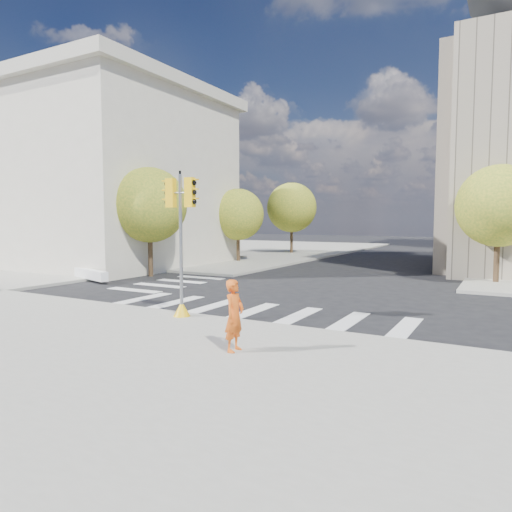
{
  "coord_description": "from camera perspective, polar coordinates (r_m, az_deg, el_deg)",
  "views": [
    {
      "loc": [
        8.0,
        -16.46,
        3.33
      ],
      "look_at": [
        0.42,
        -2.8,
        2.1
      ],
      "focal_mm": 32.0,
      "sensor_mm": 36.0,
      "label": 1
    }
  ],
  "objects": [
    {
      "name": "tree_re_far",
      "position": [
        50.46,
        28.57,
        4.57
      ],
      "size": [
        4.0,
        4.0,
        5.88
      ],
      "color": "#382616",
      "rests_on": "ground"
    },
    {
      "name": "traffic_signal",
      "position": [
        15.18,
        -9.35,
        0.12
      ],
      "size": [
        1.07,
        0.56,
        4.78
      ],
      "rotation": [
        0.0,
        0.0,
        0.03
      ],
      "color": "#EDB30C",
      "rests_on": "sidewalk_near"
    },
    {
      "name": "tree_lw_near",
      "position": [
        27.6,
        -13.16,
        6.2
      ],
      "size": [
        4.4,
        4.4,
        6.41
      ],
      "color": "#382616",
      "rests_on": "ground"
    },
    {
      "name": "sidewalk_near",
      "position": [
        10.22,
        -26.08,
        -14.54
      ],
      "size": [
        30.0,
        14.0,
        0.15
      ],
      "primitive_type": "cube",
      "color": "gray",
      "rests_on": "ground"
    },
    {
      "name": "sidewalk_far_left",
      "position": [
        50.97,
        -4.36,
        0.84
      ],
      "size": [
        28.0,
        40.0,
        0.15
      ],
      "primitive_type": "cube",
      "color": "gray",
      "rests_on": "ground"
    },
    {
      "name": "tree_re_near",
      "position": [
        26.47,
        28.08,
        5.54
      ],
      "size": [
        4.2,
        4.2,
        6.16
      ],
      "color": "#382616",
      "rests_on": "ground"
    },
    {
      "name": "ground",
      "position": [
        18.6,
        3.07,
        -5.81
      ],
      "size": [
        160.0,
        160.0,
        0.0
      ],
      "primitive_type": "plane",
      "color": "black",
      "rests_on": "ground"
    },
    {
      "name": "lamp_far",
      "position": [
        44.47,
        29.17,
        5.55
      ],
      "size": [
        0.35,
        0.18,
        8.11
      ],
      "color": "black",
      "rests_on": "sidewalk_far_right"
    },
    {
      "name": "tree_lw_far",
      "position": [
        44.5,
        4.49,
        6.05
      ],
      "size": [
        4.8,
        4.8,
        6.95
      ],
      "color": "#382616",
      "rests_on": "ground"
    },
    {
      "name": "photographer",
      "position": [
        11.14,
        -2.72,
        -7.43
      ],
      "size": [
        0.44,
        0.65,
        1.76
      ],
      "primitive_type": "imported",
      "rotation": [
        0.0,
        0.0,
        1.59
      ],
      "color": "#D15213",
      "rests_on": "sidewalk_near"
    },
    {
      "name": "classical_building",
      "position": [
        37.31,
        -20.01,
        9.02
      ],
      "size": [
        19.0,
        15.0,
        12.7
      ],
      "color": "beige",
      "rests_on": "ground"
    },
    {
      "name": "lamp_near",
      "position": [
        30.48,
        29.2,
        6.29
      ],
      "size": [
        0.35,
        0.18,
        8.11
      ],
      "color": "black",
      "rests_on": "sidewalk_far_right"
    },
    {
      "name": "tree_re_mid",
      "position": [
        38.47,
        28.42,
        5.49
      ],
      "size": [
        4.6,
        4.6,
        6.66
      ],
      "color": "#382616",
      "rests_on": "ground"
    },
    {
      "name": "planter_wall",
      "position": [
        27.5,
        -21.02,
        -1.91
      ],
      "size": [
        5.84,
        2.2,
        0.5
      ],
      "primitive_type": "cube",
      "rotation": [
        0.0,
        0.0,
        -0.31
      ],
      "color": "white",
      "rests_on": "sidewalk_left_near"
    },
    {
      "name": "tree_lw_mid",
      "position": [
        35.64,
        -2.25,
        5.2
      ],
      "size": [
        4.0,
        4.0,
        5.77
      ],
      "color": "#382616",
      "rests_on": "ground"
    }
  ]
}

